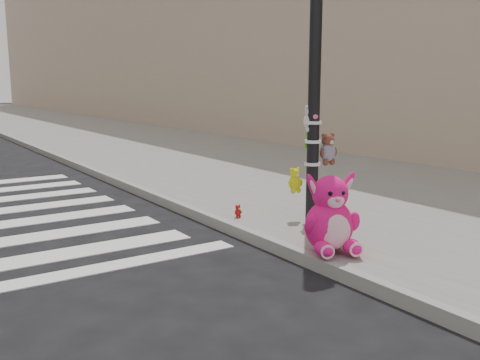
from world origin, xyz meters
TOP-DOWN VIEW (x-y plane):
  - ground at (0.00, 0.00)m, footprint 120.00×120.00m
  - sidewalk_near at (5.00, 10.00)m, footprint 7.00×80.00m
  - curb_edge at (1.55, 10.00)m, footprint 0.12×80.00m
  - bld_near at (10.50, 20.00)m, footprint 5.00×60.00m
  - signal_pole at (2.62, 1.81)m, footprint 0.69×0.49m
  - pink_bunny at (1.79, 0.57)m, footprint 0.72×0.78m
  - red_teddy at (1.80, 2.40)m, footprint 0.13×0.10m

SIDE VIEW (x-z plane):
  - ground at x=0.00m, z-range 0.00..0.00m
  - sidewalk_near at x=5.00m, z-range 0.00..0.14m
  - curb_edge at x=1.55m, z-range -0.01..0.15m
  - red_teddy at x=1.80m, z-range 0.14..0.32m
  - pink_bunny at x=1.79m, z-range 0.06..0.95m
  - signal_pole at x=2.62m, z-range -0.20..3.80m
  - bld_near at x=10.50m, z-range 0.00..10.00m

